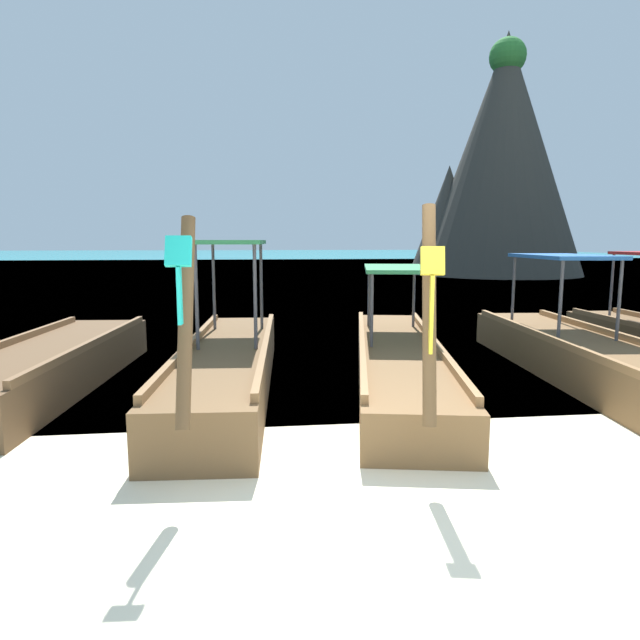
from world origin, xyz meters
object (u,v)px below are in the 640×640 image
object	(u,v)px
longtail_boat_turquoise_ribbon	(229,364)
karst_rock	(498,162)
longtail_boat_yellow_ribbon	(398,358)
longtail_boat_pink_ribbon	(581,354)
longtail_boat_red_ribbon	(51,366)

from	to	relation	value
longtail_boat_turquoise_ribbon	karst_rock	xyz separation A→B (m)	(15.38, 25.61, 6.58)
longtail_boat_yellow_ribbon	karst_rock	xyz separation A→B (m)	(12.82, 25.30, 6.63)
longtail_boat_pink_ribbon	karst_rock	bearing A→B (deg)	68.73
longtail_boat_turquoise_ribbon	longtail_boat_yellow_ribbon	bearing A→B (deg)	6.95
longtail_boat_turquoise_ribbon	longtail_boat_pink_ribbon	size ratio (longest dim) A/B	0.97
longtail_boat_red_ribbon	longtail_boat_pink_ribbon	world-z (taller)	longtail_boat_red_ribbon
longtail_boat_turquoise_ribbon	longtail_boat_yellow_ribbon	size ratio (longest dim) A/B	0.91
longtail_boat_pink_ribbon	karst_rock	xyz separation A→B (m)	(9.93, 25.50, 6.59)
longtail_boat_red_ribbon	longtail_boat_pink_ribbon	xyz separation A→B (m)	(8.04, -0.31, 0.04)
longtail_boat_red_ribbon	longtail_boat_yellow_ribbon	size ratio (longest dim) A/B	0.81
karst_rock	longtail_boat_yellow_ribbon	bearing A→B (deg)	-116.87
longtail_boat_pink_ribbon	karst_rock	world-z (taller)	karst_rock
longtail_boat_yellow_ribbon	karst_rock	bearing A→B (deg)	63.13
longtail_boat_red_ribbon	karst_rock	xyz separation A→B (m)	(17.97, 25.19, 6.63)
longtail_boat_red_ribbon	longtail_boat_pink_ribbon	distance (m)	8.04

